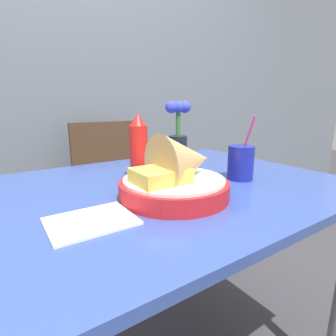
# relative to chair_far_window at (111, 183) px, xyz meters

# --- Properties ---
(wall_window) EXTENTS (7.00, 0.06, 2.60)m
(wall_window) POSITION_rel_chair_far_window_xyz_m (-0.11, 0.29, 0.76)
(wall_window) COLOR slate
(wall_window) RESTS_ON ground_plane
(dining_table) EXTENTS (1.08, 0.83, 0.77)m
(dining_table) POSITION_rel_chair_far_window_xyz_m (-0.11, -0.82, 0.12)
(dining_table) COLOR #334C9E
(dining_table) RESTS_ON ground_plane
(chair_far_window) EXTENTS (0.40, 0.40, 0.91)m
(chair_far_window) POSITION_rel_chair_far_window_xyz_m (0.00, 0.00, 0.00)
(chair_far_window) COLOR #473323
(chair_far_window) RESTS_ON ground_plane
(food_basket) EXTENTS (0.29, 0.29, 0.18)m
(food_basket) POSITION_rel_chair_far_window_xyz_m (-0.17, -0.93, 0.29)
(food_basket) COLOR red
(food_basket) RESTS_ON dining_table
(ketchup_bottle) EXTENTS (0.06, 0.06, 0.22)m
(ketchup_bottle) POSITION_rel_chair_far_window_xyz_m (-0.17, -0.72, 0.33)
(ketchup_bottle) COLOR red
(ketchup_bottle) RESTS_ON dining_table
(drink_cup) EXTENTS (0.09, 0.09, 0.21)m
(drink_cup) POSITION_rel_chair_far_window_xyz_m (0.11, -0.91, 0.28)
(drink_cup) COLOR #192399
(drink_cup) RESTS_ON dining_table
(flower_vase) EXTENTS (0.12, 0.08, 0.26)m
(flower_vase) POSITION_rel_chair_far_window_xyz_m (0.07, -0.61, 0.35)
(flower_vase) COLOR black
(flower_vase) RESTS_ON dining_table
(napkin) EXTENTS (0.18, 0.14, 0.01)m
(napkin) POSITION_rel_chair_far_window_xyz_m (-0.42, -0.96, 0.23)
(napkin) COLOR white
(napkin) RESTS_ON dining_table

